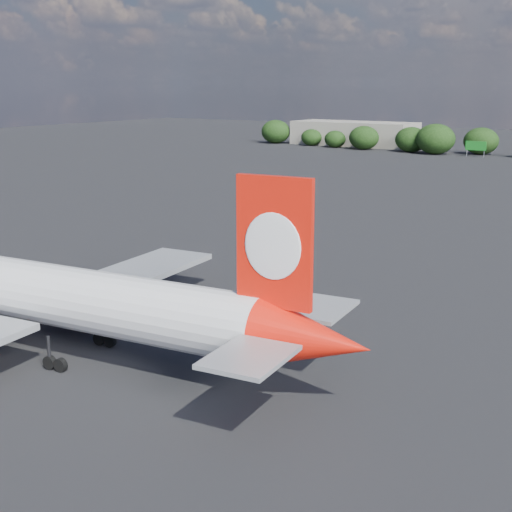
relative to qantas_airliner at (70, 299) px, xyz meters
The scene contains 4 objects.
ground 56.67m from the qantas_airliner, 94.36° to the left, with size 500.00×500.00×0.00m, color black.
qantas_airliner is the anchor object (origin of this frame).
terminal_building 200.66m from the qantas_airliner, 110.20° to the left, with size 42.00×16.00×8.00m.
highway_sign 173.76m from the qantas_airliner, 97.37° to the left, with size 6.00×0.30×4.50m.
Camera 1 is at (45.59, -31.76, 20.84)m, focal length 50.00 mm.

